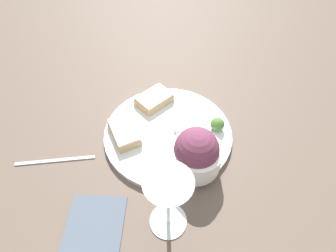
# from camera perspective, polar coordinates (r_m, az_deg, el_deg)

# --- Properties ---
(ground_plane) EXTENTS (4.00, 4.00, 0.00)m
(ground_plane) POSITION_cam_1_polar(r_m,az_deg,el_deg) (0.68, 0.00, -1.85)
(ground_plane) COLOR brown
(dinner_plate) EXTENTS (0.33, 0.33, 0.01)m
(dinner_plate) POSITION_cam_1_polar(r_m,az_deg,el_deg) (0.68, 0.00, -1.48)
(dinner_plate) COLOR silver
(dinner_plate) RESTS_ON ground_plane
(salad_bowl) EXTENTS (0.12, 0.12, 0.11)m
(salad_bowl) POSITION_cam_1_polar(r_m,az_deg,el_deg) (0.58, 6.12, -5.81)
(salad_bowl) COLOR white
(salad_bowl) RESTS_ON dinner_plate
(sauce_ramekin) EXTENTS (0.06, 0.06, 0.03)m
(sauce_ramekin) POSITION_cam_1_polar(r_m,az_deg,el_deg) (0.67, 3.95, 0.37)
(sauce_ramekin) COLOR white
(sauce_ramekin) RESTS_ON dinner_plate
(cheese_toast_near) EXTENTS (0.12, 0.11, 0.03)m
(cheese_toast_near) POSITION_cam_1_polar(r_m,az_deg,el_deg) (0.74, -3.01, 5.88)
(cheese_toast_near) COLOR tan
(cheese_toast_near) RESTS_ON dinner_plate
(cheese_toast_far) EXTENTS (0.12, 0.11, 0.03)m
(cheese_toast_far) POSITION_cam_1_polar(r_m,az_deg,el_deg) (0.66, -9.55, -1.28)
(cheese_toast_far) COLOR tan
(cheese_toast_far) RESTS_ON dinner_plate
(wine_glass) EXTENTS (0.08, 0.08, 0.16)m
(wine_glass) POSITION_cam_1_polar(r_m,az_deg,el_deg) (0.46, 0.06, -15.02)
(wine_glass) COLOR silver
(wine_glass) RESTS_ON ground_plane
(garnish) EXTENTS (0.04, 0.04, 0.04)m
(garnish) POSITION_cam_1_polar(r_m,az_deg,el_deg) (0.68, 10.70, 0.38)
(garnish) COLOR #477533
(garnish) RESTS_ON dinner_plate
(napkin) EXTENTS (0.17, 0.14, 0.01)m
(napkin) POSITION_cam_1_polar(r_m,az_deg,el_deg) (0.58, -16.09, -21.48)
(napkin) COLOR #4C5666
(napkin) RESTS_ON ground_plane
(fork) EXTENTS (0.06, 0.18, 0.01)m
(fork) POSITION_cam_1_polar(r_m,az_deg,el_deg) (0.69, -23.38, -6.85)
(fork) COLOR silver
(fork) RESTS_ON ground_plane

